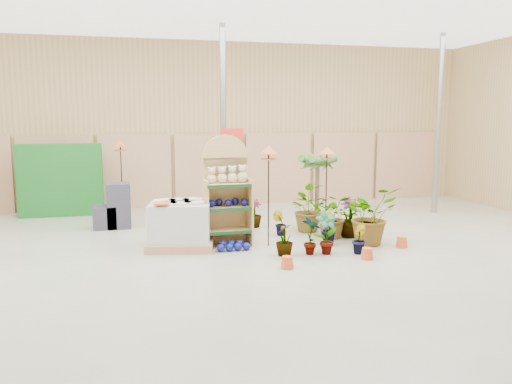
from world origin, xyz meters
TOP-DOWN VIEW (x-y plane):
  - room at (0.00, 0.91)m, footprint 15.20×12.10m
  - display_shelf at (-0.27, 1.56)m, footprint 0.90×0.59m
  - teddy_bears at (-0.24, 1.46)m, footprint 0.78×0.21m
  - gazing_balls_shelf at (-0.27, 1.43)m, footprint 0.78×0.27m
  - gazing_balls_floor at (-0.25, 1.05)m, footprint 0.63×0.39m
  - pallet_stack at (-1.18, 1.42)m, footprint 1.37×1.21m
  - charcoal_planters at (-2.46, 3.48)m, footprint 0.80×0.50m
  - trellis_stock at (-3.80, 5.20)m, footprint 2.00×0.30m
  - offer_sign at (0.10, 2.98)m, footprint 0.50×0.08m
  - bird_table_front at (0.46, 1.17)m, footprint 0.34×0.34m
  - bird_table_right at (1.82, 1.68)m, footprint 0.34×0.34m
  - bird_table_back at (-2.32, 4.44)m, footprint 0.34×0.34m
  - palm at (1.97, 2.64)m, footprint 0.70×0.70m
  - potted_plant_0 at (1.05, 0.41)m, footprint 0.41×0.45m
  - potted_plant_1 at (1.59, 1.00)m, footprint 0.41×0.44m
  - potted_plant_2 at (1.91, 1.49)m, footprint 1.05×1.00m
  - potted_plant_3 at (2.27, 1.51)m, footprint 0.57×0.57m
  - potted_plant_4 at (2.62, 2.26)m, footprint 0.42×0.40m
  - potted_plant_5 at (0.91, 1.97)m, footprint 0.36×0.33m
  - potted_plant_6 at (1.57, 2.20)m, footprint 1.00×1.07m
  - potted_plant_7 at (0.58, 0.45)m, footprint 0.45×0.45m
  - potted_plant_8 at (1.32, 0.36)m, footprint 0.46×0.36m
  - potted_plant_9 at (1.91, 0.29)m, footprint 0.31×0.35m
  - potted_plant_10 at (2.41, 0.87)m, footprint 1.18×1.08m
  - potted_plant_11 at (0.56, 2.86)m, footprint 0.49×0.49m

SIDE VIEW (x-z plane):
  - gazing_balls_floor at x=-0.25m, z-range 0.00..0.15m
  - potted_plant_5 at x=0.91m, z-range 0.00..0.51m
  - potted_plant_9 at x=1.91m, z-range 0.00..0.53m
  - potted_plant_7 at x=0.58m, z-range 0.00..0.57m
  - potted_plant_1 at x=1.59m, z-range 0.00..0.63m
  - potted_plant_11 at x=0.56m, z-range 0.00..0.65m
  - potted_plant_4 at x=2.62m, z-range 0.00..0.66m
  - potted_plant_0 at x=1.05m, z-range 0.00..0.71m
  - potted_plant_8 at x=1.32m, z-range 0.00..0.78m
  - potted_plant_3 at x=2.27m, z-range 0.00..0.82m
  - charcoal_planters at x=-2.46m, z-range -0.08..0.92m
  - pallet_stack at x=-1.18m, z-range -0.01..0.89m
  - potted_plant_2 at x=1.91m, z-range 0.00..0.91m
  - potted_plant_6 at x=1.57m, z-range 0.00..0.98m
  - potted_plant_10 at x=2.41m, z-range 0.00..1.13m
  - gazing_balls_shelf at x=-0.27m, z-range 0.76..0.90m
  - trellis_stock at x=-3.80m, z-range 0.00..1.80m
  - display_shelf at x=-0.27m, z-range -0.09..2.02m
  - teddy_bears at x=-0.24m, z-range 1.17..1.50m
  - palm at x=1.97m, z-range 0.61..2.33m
  - offer_sign at x=0.10m, z-range 0.47..2.67m
  - bird_table_right at x=1.82m, z-range 0.79..2.64m
  - bird_table_back at x=-2.32m, z-range 0.81..2.72m
  - bird_table_front at x=0.46m, z-range 0.82..2.72m
  - room at x=0.00m, z-range -0.14..4.56m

